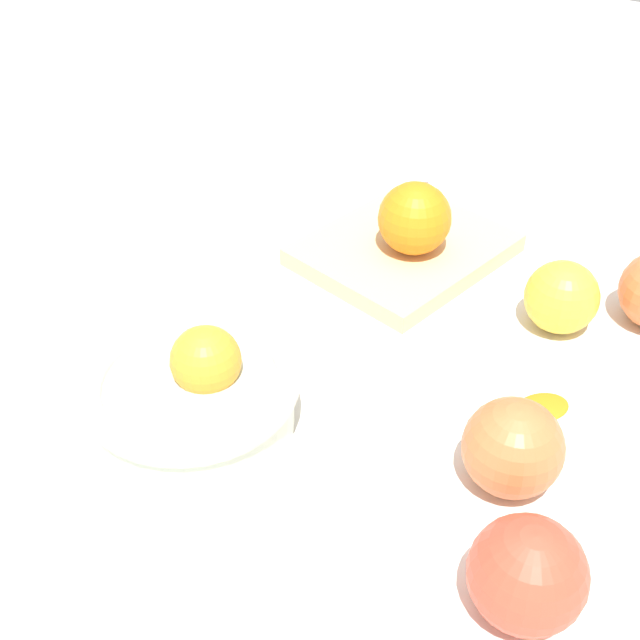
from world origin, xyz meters
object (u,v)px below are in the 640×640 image
(bowl, at_px, (194,395))
(apple_front_left, at_px, (527,575))
(orange_on_board, at_px, (415,218))
(apple_front_left_2, at_px, (513,448))
(knife, at_px, (405,204))
(cutting_board, at_px, (404,250))
(apple_front_right, at_px, (562,297))

(bowl, distance_m, apple_front_left, 0.31)
(orange_on_board, height_order, apple_front_left_2, orange_on_board)
(bowl, height_order, orange_on_board, orange_on_board)
(apple_front_left, height_order, apple_front_left_2, apple_front_left)
(knife, distance_m, apple_front_left, 0.53)
(cutting_board, relative_size, orange_on_board, 2.71)
(orange_on_board, bearing_deg, knife, 32.04)
(knife, bearing_deg, apple_front_left_2, -141.47)
(orange_on_board, bearing_deg, apple_front_left_2, -139.64)
(apple_front_right, bearing_deg, knife, 65.69)
(orange_on_board, bearing_deg, bowl, 171.32)
(orange_on_board, distance_m, apple_front_right, 0.18)
(orange_on_board, height_order, apple_front_left, orange_on_board)
(bowl, distance_m, apple_front_left_2, 0.27)
(cutting_board, distance_m, apple_front_right, 0.19)
(cutting_board, bearing_deg, orange_on_board, -123.30)
(bowl, height_order, apple_front_left_2, bowl)
(cutting_board, relative_size, knife, 1.39)
(knife, height_order, apple_front_right, apple_front_right)
(bowl, relative_size, orange_on_board, 2.34)
(apple_front_left_2, bearing_deg, orange_on_board, 40.36)
(apple_front_left, height_order, apple_front_right, apple_front_left)
(bowl, height_order, knife, bowl)
(apple_front_left, relative_size, apple_front_left_2, 1.02)
(cutting_board, height_order, apple_front_right, apple_front_right)
(orange_on_board, xyz_separation_m, knife, (0.08, 0.05, -0.04))
(apple_front_left_2, bearing_deg, apple_front_left, -154.39)
(apple_front_right, bearing_deg, apple_front_left_2, -171.36)
(cutting_board, bearing_deg, apple_front_right, -99.89)
(orange_on_board, xyz_separation_m, apple_front_left_2, (-0.25, -0.21, -0.02))
(cutting_board, height_order, apple_front_left_2, apple_front_left_2)
(knife, xyz_separation_m, apple_front_left, (-0.43, -0.31, 0.02))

